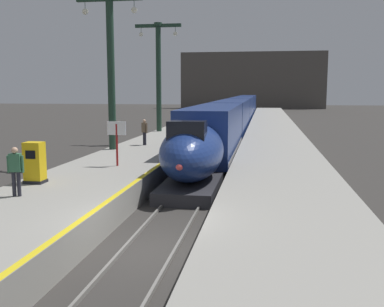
{
  "coord_description": "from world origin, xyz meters",
  "views": [
    {
      "loc": [
        3.21,
        -12.02,
        4.64
      ],
      "look_at": [
        0.02,
        7.66,
        1.8
      ],
      "focal_mm": 41.84,
      "sensor_mm": 36.0,
      "label": 1
    }
  ],
  "objects_px": {
    "highspeed_train_main": "(237,112)",
    "station_column_mid": "(111,58)",
    "station_column_far": "(158,67)",
    "passenger_near_edge": "(185,128)",
    "rolling_suitcase": "(180,138)",
    "ticket_machine_yellow": "(35,164)",
    "departure_info_board": "(117,134)",
    "passenger_far_waiting": "(144,130)",
    "passenger_mid_platform": "(16,168)"
  },
  "relations": [
    {
      "from": "passenger_far_waiting",
      "to": "rolling_suitcase",
      "type": "height_order",
      "value": "passenger_far_waiting"
    },
    {
      "from": "highspeed_train_main",
      "to": "rolling_suitcase",
      "type": "height_order",
      "value": "highspeed_train_main"
    },
    {
      "from": "passenger_mid_platform",
      "to": "ticket_machine_yellow",
      "type": "xyz_separation_m",
      "value": [
        -0.49,
        2.15,
        -0.25
      ]
    },
    {
      "from": "departure_info_board",
      "to": "station_column_far",
      "type": "bearing_deg",
      "value": 97.07
    },
    {
      "from": "passenger_near_edge",
      "to": "passenger_far_waiting",
      "type": "bearing_deg",
      "value": -142.03
    },
    {
      "from": "rolling_suitcase",
      "to": "highspeed_train_main",
      "type": "bearing_deg",
      "value": 84.03
    },
    {
      "from": "ticket_machine_yellow",
      "to": "departure_info_board",
      "type": "relative_size",
      "value": 0.75
    },
    {
      "from": "highspeed_train_main",
      "to": "station_column_mid",
      "type": "bearing_deg",
      "value": -102.09
    },
    {
      "from": "station_column_far",
      "to": "rolling_suitcase",
      "type": "distance_m",
      "value": 10.46
    },
    {
      "from": "passenger_near_edge",
      "to": "passenger_mid_platform",
      "type": "height_order",
      "value": "same"
    },
    {
      "from": "passenger_far_waiting",
      "to": "ticket_machine_yellow",
      "type": "height_order",
      "value": "passenger_far_waiting"
    },
    {
      "from": "station_column_mid",
      "to": "station_column_far",
      "type": "bearing_deg",
      "value": 90.0
    },
    {
      "from": "rolling_suitcase",
      "to": "ticket_machine_yellow",
      "type": "height_order",
      "value": "ticket_machine_yellow"
    },
    {
      "from": "passenger_mid_platform",
      "to": "station_column_mid",
      "type": "bearing_deg",
      "value": 93.91
    },
    {
      "from": "station_column_far",
      "to": "passenger_far_waiting",
      "type": "xyz_separation_m",
      "value": [
        1.38,
        -9.9,
        -4.57
      ]
    },
    {
      "from": "station_column_mid",
      "to": "passenger_far_waiting",
      "type": "xyz_separation_m",
      "value": [
        1.38,
        2.3,
        -4.51
      ]
    },
    {
      "from": "station_column_mid",
      "to": "passenger_mid_platform",
      "type": "height_order",
      "value": "station_column_mid"
    },
    {
      "from": "station_column_mid",
      "to": "rolling_suitcase",
      "type": "height_order",
      "value": "station_column_mid"
    },
    {
      "from": "passenger_near_edge",
      "to": "departure_info_board",
      "type": "relative_size",
      "value": 0.8
    },
    {
      "from": "highspeed_train_main",
      "to": "departure_info_board",
      "type": "xyz_separation_m",
      "value": [
        -3.67,
        -33.32,
        0.58
      ]
    },
    {
      "from": "highspeed_train_main",
      "to": "rolling_suitcase",
      "type": "xyz_separation_m",
      "value": [
        -2.48,
        -23.7,
        -0.62
      ]
    },
    {
      "from": "passenger_mid_platform",
      "to": "rolling_suitcase",
      "type": "xyz_separation_m",
      "value": [
        2.58,
        16.08,
        -0.69
      ]
    },
    {
      "from": "passenger_mid_platform",
      "to": "passenger_near_edge",
      "type": "bearing_deg",
      "value": 79.9
    },
    {
      "from": "departure_info_board",
      "to": "passenger_near_edge",
      "type": "bearing_deg",
      "value": 81.26
    },
    {
      "from": "passenger_near_edge",
      "to": "station_column_far",
      "type": "bearing_deg",
      "value": 115.05
    },
    {
      "from": "passenger_mid_platform",
      "to": "ticket_machine_yellow",
      "type": "height_order",
      "value": "passenger_mid_platform"
    },
    {
      "from": "passenger_near_edge",
      "to": "rolling_suitcase",
      "type": "relative_size",
      "value": 1.72
    },
    {
      "from": "passenger_mid_platform",
      "to": "station_column_far",
      "type": "bearing_deg",
      "value": 91.96
    },
    {
      "from": "rolling_suitcase",
      "to": "departure_info_board",
      "type": "relative_size",
      "value": 0.46
    },
    {
      "from": "highspeed_train_main",
      "to": "passenger_far_waiting",
      "type": "relative_size",
      "value": 44.49
    },
    {
      "from": "ticket_machine_yellow",
      "to": "departure_info_board",
      "type": "bearing_deg",
      "value": 66.41
    },
    {
      "from": "station_column_mid",
      "to": "ticket_machine_yellow",
      "type": "bearing_deg",
      "value": -88.01
    },
    {
      "from": "highspeed_train_main",
      "to": "departure_info_board",
      "type": "distance_m",
      "value": 33.53
    },
    {
      "from": "highspeed_train_main",
      "to": "departure_info_board",
      "type": "relative_size",
      "value": 35.47
    },
    {
      "from": "passenger_far_waiting",
      "to": "departure_info_board",
      "type": "distance_m",
      "value": 8.15
    },
    {
      "from": "highspeed_train_main",
      "to": "passenger_mid_platform",
      "type": "relative_size",
      "value": 44.49
    },
    {
      "from": "passenger_near_edge",
      "to": "passenger_mid_platform",
      "type": "bearing_deg",
      "value": -100.1
    },
    {
      "from": "station_column_far",
      "to": "passenger_far_waiting",
      "type": "height_order",
      "value": "station_column_far"
    },
    {
      "from": "station_column_far",
      "to": "departure_info_board",
      "type": "relative_size",
      "value": 4.37
    },
    {
      "from": "station_column_mid",
      "to": "passenger_near_edge",
      "type": "xyz_separation_m",
      "value": [
        3.76,
        4.16,
        -4.51
      ]
    },
    {
      "from": "station_column_far",
      "to": "passenger_near_edge",
      "type": "relative_size",
      "value": 5.48
    },
    {
      "from": "station_column_far",
      "to": "ticket_machine_yellow",
      "type": "height_order",
      "value": "station_column_far"
    },
    {
      "from": "passenger_near_edge",
      "to": "station_column_mid",
      "type": "bearing_deg",
      "value": -132.08
    },
    {
      "from": "highspeed_train_main",
      "to": "station_column_mid",
      "type": "relative_size",
      "value": 8.24
    },
    {
      "from": "passenger_mid_platform",
      "to": "passenger_far_waiting",
      "type": "bearing_deg",
      "value": 87.88
    },
    {
      "from": "highspeed_train_main",
      "to": "station_column_mid",
      "type": "height_order",
      "value": "station_column_mid"
    },
    {
      "from": "station_column_mid",
      "to": "station_column_far",
      "type": "height_order",
      "value": "station_column_far"
    },
    {
      "from": "station_column_mid",
      "to": "passenger_far_waiting",
      "type": "relative_size",
      "value": 5.4
    },
    {
      "from": "rolling_suitcase",
      "to": "ticket_machine_yellow",
      "type": "relative_size",
      "value": 0.61
    },
    {
      "from": "station_column_mid",
      "to": "passenger_far_waiting",
      "type": "height_order",
      "value": "station_column_mid"
    }
  ]
}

